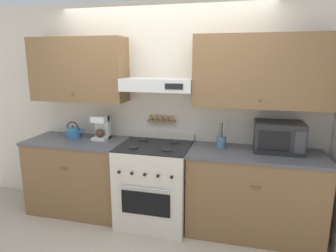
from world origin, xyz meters
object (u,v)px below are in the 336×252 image
Objects in this scene: tea_kettle at (73,132)px; utensil_crock at (221,141)px; coffee_maker at (102,127)px; stove_range at (155,184)px; microwave at (279,137)px.

tea_kettle is 0.87× the size of utensil_crock.
coffee_maker is at bearing 3.54° from tea_kettle.
stove_range is 0.92m from utensil_crock.
utensil_crock is (1.47, -0.02, -0.07)m from coffee_maker.
microwave is (2.45, 0.02, 0.09)m from tea_kettle.
utensil_crock reaches higher than tea_kettle.
utensil_crock is (0.74, 0.14, 0.53)m from stove_range.
tea_kettle is at bearing -180.00° from utensil_crock.
utensil_crock is (1.85, 0.00, 0.00)m from tea_kettle.
coffee_maker is 1.47m from utensil_crock.
microwave reaches higher than utensil_crock.
microwave is at bearing 0.42° from tea_kettle.
microwave is 1.78× the size of utensil_crock.
stove_range is 3.52× the size of coffee_maker.
coffee_maker reaches higher than tea_kettle.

